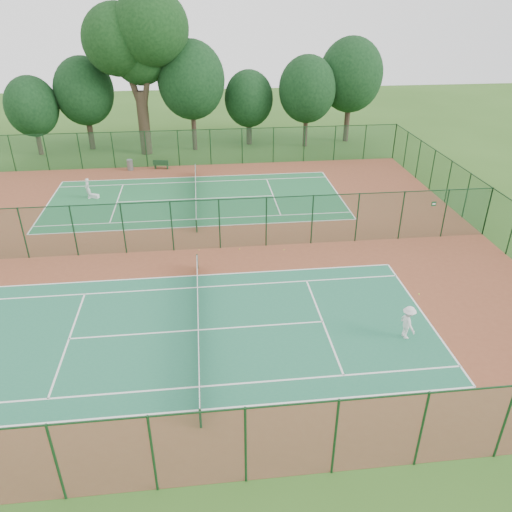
{
  "coord_description": "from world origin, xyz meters",
  "views": [
    {
      "loc": [
        0.56,
        -29.68,
        15.29
      ],
      "look_at": [
        3.44,
        -4.37,
        1.6
      ],
      "focal_mm": 35.0,
      "sensor_mm": 36.0,
      "label": 1
    }
  ],
  "objects_px": {
    "player_near": "(408,322)",
    "player_far": "(88,188)",
    "big_tree": "(137,39)",
    "trash_bin": "(130,165)",
    "kit_bag": "(94,196)",
    "bench": "(161,164)"
  },
  "relations": [
    {
      "from": "player_near",
      "to": "player_far",
      "type": "distance_m",
      "value": 28.26
    },
    {
      "from": "big_tree",
      "to": "player_far",
      "type": "bearing_deg",
      "value": -107.09
    },
    {
      "from": "trash_bin",
      "to": "kit_bag",
      "type": "distance_m",
      "value": 7.31
    },
    {
      "from": "bench",
      "to": "kit_bag",
      "type": "xyz_separation_m",
      "value": [
        -5.15,
        -6.96,
        -0.31
      ]
    },
    {
      "from": "big_tree",
      "to": "player_near",
      "type": "bearing_deg",
      "value": -65.74
    },
    {
      "from": "trash_bin",
      "to": "big_tree",
      "type": "relative_size",
      "value": 0.06
    },
    {
      "from": "bench",
      "to": "kit_bag",
      "type": "bearing_deg",
      "value": -117.55
    },
    {
      "from": "player_far",
      "to": "bench",
      "type": "distance_m",
      "value": 8.91
    },
    {
      "from": "bench",
      "to": "big_tree",
      "type": "xyz_separation_m",
      "value": [
        -1.66,
        5.61,
        10.59
      ]
    },
    {
      "from": "trash_bin",
      "to": "big_tree",
      "type": "bearing_deg",
      "value": 77.53
    },
    {
      "from": "trash_bin",
      "to": "player_near",
      "type": "bearing_deg",
      "value": -59.62
    },
    {
      "from": "player_near",
      "to": "kit_bag",
      "type": "distance_m",
      "value": 28.03
    },
    {
      "from": "player_far",
      "to": "kit_bag",
      "type": "xyz_separation_m",
      "value": [
        0.39,
        0.01,
        -0.69
      ]
    },
    {
      "from": "player_near",
      "to": "kit_bag",
      "type": "bearing_deg",
      "value": 33.39
    },
    {
      "from": "kit_bag",
      "to": "big_tree",
      "type": "xyz_separation_m",
      "value": [
        3.48,
        12.58,
        10.9
      ]
    },
    {
      "from": "player_far",
      "to": "big_tree",
      "type": "distance_m",
      "value": 16.67
    },
    {
      "from": "kit_bag",
      "to": "big_tree",
      "type": "height_order",
      "value": "big_tree"
    },
    {
      "from": "kit_bag",
      "to": "player_far",
      "type": "bearing_deg",
      "value": -155.55
    },
    {
      "from": "player_near",
      "to": "kit_bag",
      "type": "xyz_separation_m",
      "value": [
        -18.6,
        20.95,
        -0.74
      ]
    },
    {
      "from": "player_near",
      "to": "big_tree",
      "type": "height_order",
      "value": "big_tree"
    },
    {
      "from": "bench",
      "to": "big_tree",
      "type": "distance_m",
      "value": 12.11
    },
    {
      "from": "bench",
      "to": "player_near",
      "type": "bearing_deg",
      "value": -55.36
    }
  ]
}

